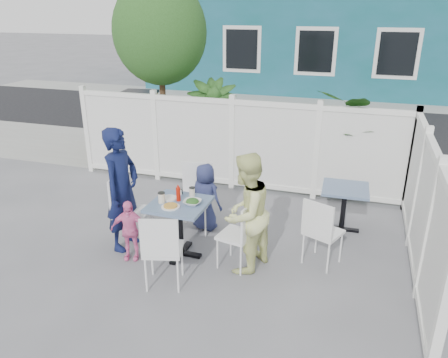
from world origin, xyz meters
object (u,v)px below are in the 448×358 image
(chair_back, at_px, (196,192))
(man, at_px, (122,189))
(toddler, at_px, (129,230))
(chair_right, at_px, (241,231))
(utility_cabinet, at_px, (141,122))
(boy, at_px, (205,197))
(woman, at_px, (246,213))
(chair_left, at_px, (126,205))
(spare_table, at_px, (345,197))
(main_table, at_px, (180,215))
(chair_near, at_px, (162,246))

(chair_back, distance_m, man, 1.10)
(toddler, bearing_deg, chair_right, -5.66)
(man, bearing_deg, utility_cabinet, 28.26)
(chair_back, xyz_separation_m, toddler, (-0.51, -1.05, -0.16))
(chair_back, xyz_separation_m, boy, (0.14, 0.01, -0.07))
(woman, bearing_deg, chair_back, -111.84)
(chair_left, xyz_separation_m, chair_back, (0.71, 0.73, -0.01))
(toddler, bearing_deg, man, 114.28)
(spare_table, xyz_separation_m, chair_right, (-1.15, -1.38, -0.01))
(main_table, distance_m, man, 0.84)
(chair_left, bearing_deg, chair_right, 80.42)
(woman, bearing_deg, spare_table, 160.13)
(chair_right, height_order, woman, woman)
(chair_back, xyz_separation_m, chair_near, (0.17, -1.51, -0.02))
(utility_cabinet, relative_size, boy, 1.26)
(chair_left, relative_size, boy, 0.99)
(chair_back, relative_size, man, 0.59)
(toddler, bearing_deg, utility_cabinet, 100.78)
(main_table, distance_m, chair_back, 0.78)
(chair_right, height_order, boy, boy)
(main_table, xyz_separation_m, chair_right, (0.83, -0.05, -0.07))
(chair_left, bearing_deg, main_table, 80.53)
(utility_cabinet, height_order, chair_left, utility_cabinet)
(chair_right, distance_m, chair_near, 1.01)
(main_table, height_order, spare_table, main_table)
(utility_cabinet, xyz_separation_m, spare_table, (4.58, -2.64, -0.11))
(spare_table, height_order, man, man)
(spare_table, xyz_separation_m, woman, (-1.10, -1.37, 0.23))
(main_table, xyz_separation_m, boy, (0.07, 0.79, -0.08))
(man, height_order, woman, man)
(utility_cabinet, bearing_deg, chair_right, -55.94)
(chair_left, height_order, woman, woman)
(chair_left, distance_m, man, 0.26)
(chair_left, distance_m, toddler, 0.42)
(man, bearing_deg, main_table, -85.68)
(woman, bearing_deg, utility_cabinet, -120.14)
(utility_cabinet, relative_size, man, 0.76)
(man, height_order, boy, man)
(utility_cabinet, height_order, boy, utility_cabinet)
(utility_cabinet, xyz_separation_m, boy, (2.67, -3.17, -0.13))
(main_table, xyz_separation_m, chair_back, (-0.07, 0.77, -0.01))
(spare_table, distance_m, boy, 1.99)
(chair_back, height_order, woman, woman)
(utility_cabinet, bearing_deg, chair_back, -58.07)
(chair_right, bearing_deg, woman, -70.83)
(main_table, bearing_deg, boy, 85.22)
(utility_cabinet, xyz_separation_m, chair_back, (2.53, -3.19, -0.06))
(main_table, height_order, chair_near, chair_near)
(boy, bearing_deg, spare_table, -149.62)
(chair_left, xyz_separation_m, woman, (1.67, -0.09, 0.17))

